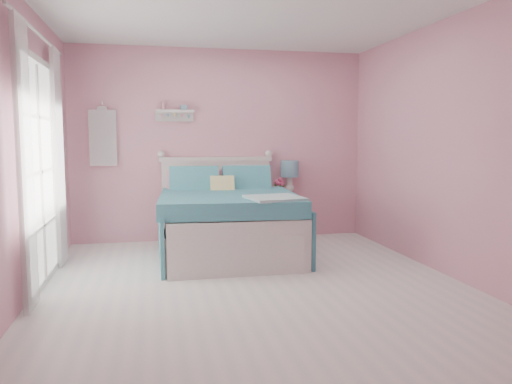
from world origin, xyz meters
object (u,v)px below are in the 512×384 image
object	(u,v)px
nightstand	(285,218)
table_lamp	(290,171)
teacup	(284,195)
bed	(227,222)
vase	(280,191)

from	to	relation	value
nightstand	table_lamp	distance (m)	0.65
nightstand	teacup	world-z (taller)	teacup
bed	nightstand	distance (m)	1.22
nightstand	vase	distance (m)	0.39
bed	vase	world-z (taller)	bed
nightstand	teacup	size ratio (longest dim) A/B	5.49
bed	teacup	xyz separation A→B (m)	(0.87, 0.61, 0.24)
table_lamp	vase	xyz separation A→B (m)	(-0.16, -0.07, -0.26)
table_lamp	teacup	xyz separation A→B (m)	(-0.15, -0.22, -0.30)
nightstand	vase	xyz separation A→B (m)	(-0.09, -0.00, 0.38)
bed	vase	bearing A→B (deg)	45.75
table_lamp	teacup	world-z (taller)	table_lamp
vase	teacup	distance (m)	0.16
bed	table_lamp	size ratio (longest dim) A/B	4.08
nightstand	teacup	distance (m)	0.38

